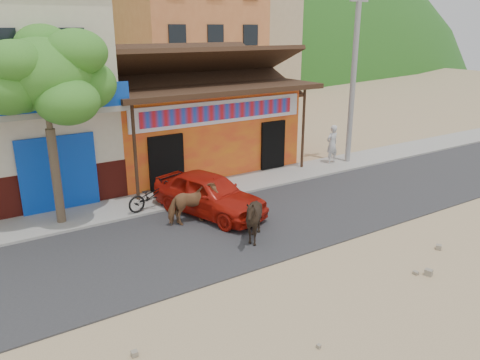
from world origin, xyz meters
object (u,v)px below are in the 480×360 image
object	(u,v)px
tree	(50,129)
red_car	(209,194)
cow_dark	(253,219)
utility_pole	(354,73)
pedestrian	(332,144)
cow_tan	(193,204)
scooter	(152,195)

from	to	relation	value
tree	red_car	distance (m)	5.30
tree	cow_dark	size ratio (longest dim) A/B	4.17
utility_pole	pedestrian	bearing A→B (deg)	165.67
cow_tan	cow_dark	world-z (taller)	cow_dark
tree	pedestrian	distance (m)	12.17
cow_dark	red_car	size ratio (longest dim) A/B	0.35
utility_pole	tree	bearing A→B (deg)	-179.10
utility_pole	red_car	world-z (taller)	utility_pole
cow_dark	scooter	distance (m)	4.20
red_car	tree	bearing A→B (deg)	139.78
red_car	scooter	size ratio (longest dim) A/B	2.32
cow_dark	pedestrian	world-z (taller)	pedestrian
red_car	pedestrian	distance (m)	7.91
pedestrian	tree	bearing A→B (deg)	-1.44
utility_pole	cow_tan	xyz separation A→B (m)	(-9.25, -2.43, -3.43)
tree	pedestrian	world-z (taller)	tree
tree	pedestrian	bearing A→B (deg)	1.96
tree	cow_dark	world-z (taller)	tree
red_car	scooter	world-z (taller)	red_car
scooter	pedestrian	xyz separation A→B (m)	(9.10, 0.91, 0.40)
utility_pole	scooter	distance (m)	10.56
tree	red_car	world-z (taller)	tree
cow_dark	pedestrian	distance (m)	8.99
pedestrian	cow_tan	bearing A→B (deg)	13.97
tree	cow_tan	bearing A→B (deg)	-32.10
cow_tan	cow_dark	bearing A→B (deg)	-157.54
cow_dark	red_car	xyz separation A→B (m)	(-0.01, 2.62, -0.01)
scooter	pedestrian	distance (m)	9.15
scooter	pedestrian	bearing A→B (deg)	-94.48
red_car	utility_pole	bearing A→B (deg)	-4.57
cow_tan	cow_dark	distance (m)	2.34
utility_pole	cow_tan	distance (m)	10.16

